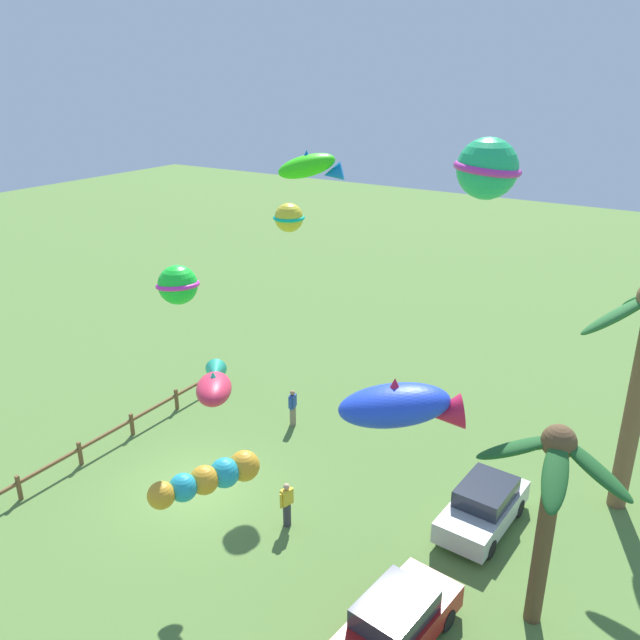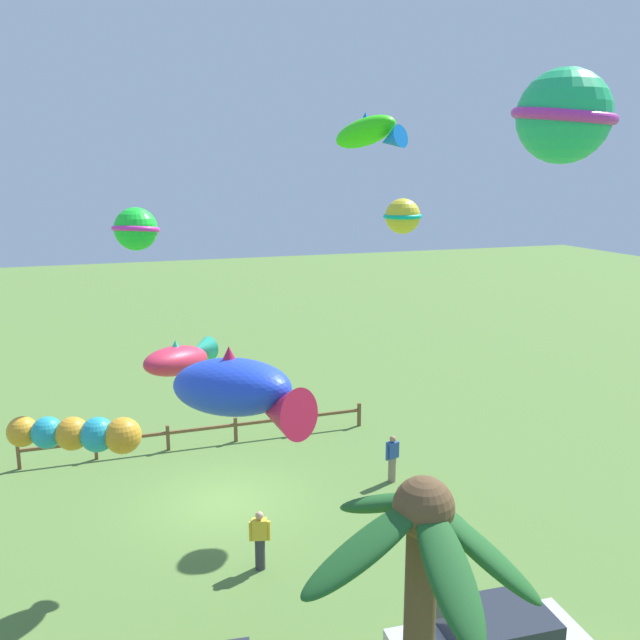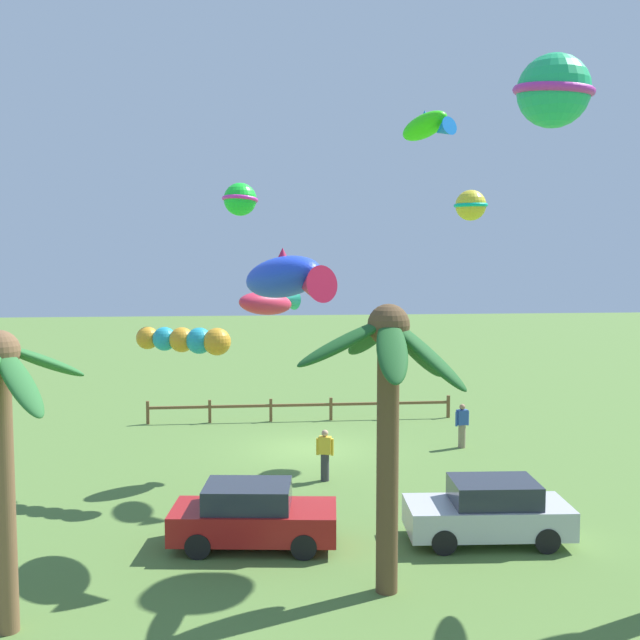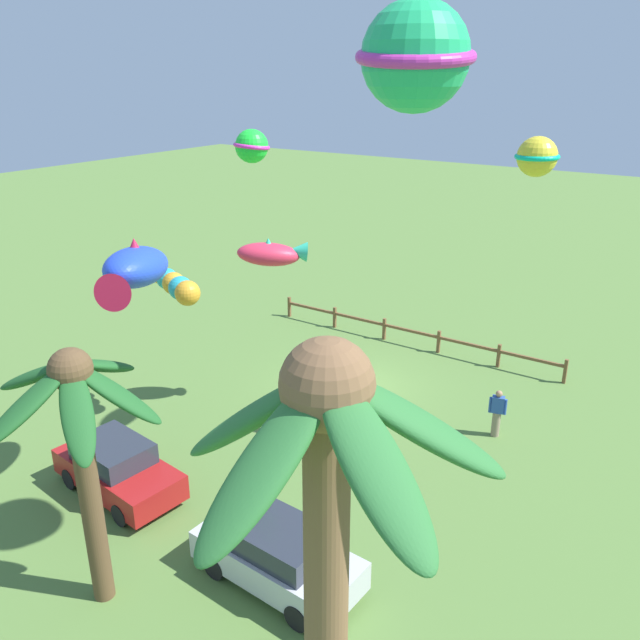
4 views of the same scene
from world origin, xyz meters
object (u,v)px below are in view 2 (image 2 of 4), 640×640
Objects in this scene: palm_tree_0 at (422,583)px; kite_fish_3 at (180,359)px; kite_ball_5 at (403,216)px; kite_tube_2 at (79,434)px; kite_ball_4 at (564,116)px; kite_fish_0 at (369,133)px; kite_fish_1 at (237,389)px; kite_ball_6 at (136,229)px; spectator_0 at (260,540)px; spectator_1 at (392,458)px.

kite_fish_3 is (2.10, -9.07, 1.04)m from palm_tree_0.
kite_tube_2 is at bearing 24.31° from kite_ball_5.
palm_tree_0 is at bearing 39.15° from kite_ball_4.
kite_fish_0 is 7.50m from kite_fish_3.
kite_fish_1 is at bearing 49.48° from kite_ball_5.
kite_ball_4 is at bearing 146.59° from kite_ball_6.
kite_ball_6 is (7.94, -5.24, -2.41)m from kite_ball_4.
kite_ball_5 is at bearing -91.25° from kite_ball_4.
spectator_0 is 10.79m from kite_fish_0.
kite_ball_5 is (-2.20, -2.43, -2.31)m from kite_fish_0.
kite_fish_1 is (1.41, 4.48, 5.57)m from spectator_0.
kite_ball_4 is 1.75× the size of kite_ball_6.
kite_tube_2 is at bearing -57.50° from palm_tree_0.
kite_fish_3 reaches higher than spectator_0.
kite_ball_5 is (-5.13, -11.51, 4.28)m from palm_tree_0.
kite_fish_0 is (1.95, 2.23, 10.17)m from spectator_1.
palm_tree_0 is 3.80× the size of kite_ball_6.
kite_ball_4 reaches higher than kite_tube_2.
kite_ball_4 is 7.84m from kite_ball_5.
kite_fish_1 is at bearing 100.61° from kite_ball_6.
spectator_1 is 11.29m from kite_ball_6.
palm_tree_0 is 13.31m from kite_ball_5.
palm_tree_0 is at bearing 103.02° from kite_fish_3.
spectator_0 is at bearing 33.27° from spectator_1.
kite_fish_0 reaches higher than spectator_1.
kite_ball_6 is at bearing -72.25° from palm_tree_0.
spectator_1 is 10.59m from kite_fish_0.
kite_fish_0 is 1.43× the size of kite_ball_5.
kite_tube_2 is at bearing 9.30° from spectator_0.
kite_fish_0 is at bearing 177.94° from kite_ball_6.
kite_ball_5 is at bearing -140.85° from spectator_1.
kite_fish_1 reaches higher than spectator_0.
kite_ball_6 is at bearing -2.06° from kite_fish_0.
kite_ball_5 reaches higher than spectator_1.
kite_tube_2 is at bearing 23.86° from spectator_1.
palm_tree_0 reaches higher than kite_fish_3.
kite_fish_3 is 1.46× the size of kite_ball_6.
kite_tube_2 is (4.55, -7.14, 0.09)m from palm_tree_0.
palm_tree_0 is at bearing 119.13° from kite_fish_1.
spectator_1 is (-4.89, -11.31, -3.57)m from palm_tree_0.
kite_tube_2 is at bearing -54.74° from kite_fish_1.
kite_fish_3 reaches higher than spectator_1.
spectator_0 is 0.58× the size of kite_ball_4.
spectator_1 is at bearing -165.57° from kite_ball_6.
palm_tree_0 is at bearing 107.75° from kite_ball_6.
kite_tube_2 is 3.26m from kite_fish_3.
kite_fish_0 reaches higher than palm_tree_0.
kite_ball_6 reaches higher than spectator_0.
kite_tube_2 is 4.96m from kite_ball_6.
kite_ball_5 reaches higher than kite_tube_2.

